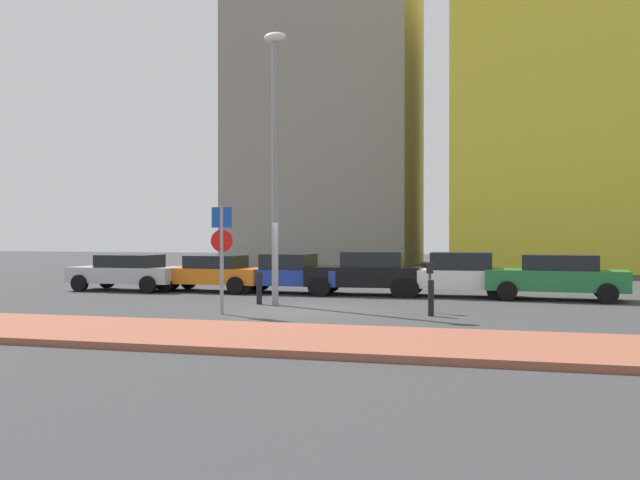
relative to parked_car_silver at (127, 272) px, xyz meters
The scene contains 15 objects.
ground_plane 9.72m from the parked_car_silver, 30.60° to the right, with size 120.00×120.00×0.00m, color #38383A.
sidewalk_brick 13.32m from the parked_car_silver, 51.15° to the right, with size 40.00×3.51×0.14m, color #93513D.
parked_car_silver is the anchor object (origin of this frame).
parked_car_orange 3.35m from the parked_car_silver, ahead, with size 4.35×2.21×1.37m.
parked_car_blue 6.34m from the parked_car_silver, ahead, with size 4.15×2.14×1.45m.
parked_car_black 9.24m from the parked_car_silver, ahead, with size 4.09×2.22×1.55m.
parked_car_white 12.37m from the parked_car_silver, ahead, with size 4.21×2.00×1.54m.
parked_car_green 15.63m from the parked_car_silver, ahead, with size 4.50×2.21×1.49m.
parking_sign_post 9.19m from the parked_car_silver, 43.87° to the right, with size 0.60×0.11×2.90m.
parking_meter 12.78m from the parked_car_silver, 20.75° to the right, with size 0.18×0.14×1.36m.
street_lamp 9.05m from the parked_car_silver, 27.15° to the right, with size 0.70×0.36×8.28m.
traffic_bollard_near 13.19m from the parked_car_silver, 23.91° to the right, with size 0.16×0.16×0.94m, color black.
traffic_bollard_mid 7.58m from the parked_car_silver, 28.42° to the right, with size 0.17×0.17×0.99m, color black.
building_colorful_midrise 35.53m from the parked_car_silver, 49.65° to the left, with size 19.65×16.69×31.14m, color gold.
building_under_construction 27.65m from the parked_car_silver, 86.26° to the left, with size 12.75×11.90×22.19m, color gray.
Camera 1 is at (5.36, -18.20, 2.10)m, focal length 37.85 mm.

